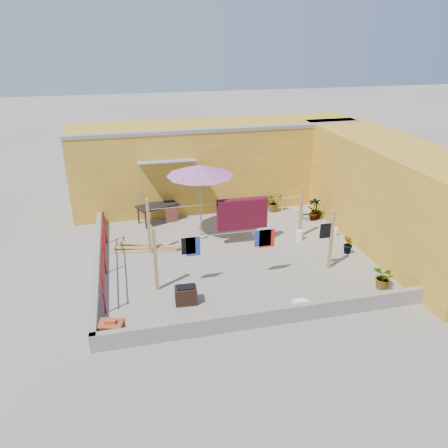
{
  "coord_description": "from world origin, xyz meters",
  "views": [
    {
      "loc": [
        -3.1,
        -11.6,
        6.37
      ],
      "look_at": [
        -0.24,
        0.3,
        0.96
      ],
      "focal_mm": 35.0,
      "sensor_mm": 36.0,
      "label": 1
    }
  ],
  "objects_px": {
    "outdoor_table": "(157,206)",
    "green_hose": "(306,216)",
    "white_basin": "(301,304)",
    "water_jug_a": "(334,232)",
    "patio_umbrella": "(200,171)",
    "water_jug_b": "(299,235)",
    "brazier": "(186,295)",
    "brick_stack": "(111,330)",
    "plant_back_a": "(274,202)"
  },
  "relations": [
    {
      "from": "brazier",
      "to": "plant_back_a",
      "type": "xyz_separation_m",
      "value": [
        4.26,
        5.43,
        0.14
      ]
    },
    {
      "from": "brazier",
      "to": "green_hose",
      "type": "bearing_deg",
      "value": 40.74
    },
    {
      "from": "white_basin",
      "to": "brick_stack",
      "type": "bearing_deg",
      "value": -177.87
    },
    {
      "from": "outdoor_table",
      "to": "green_hose",
      "type": "bearing_deg",
      "value": -8.93
    },
    {
      "from": "green_hose",
      "to": "plant_back_a",
      "type": "xyz_separation_m",
      "value": [
        -1.0,
        0.9,
        0.34
      ]
    },
    {
      "from": "white_basin",
      "to": "green_hose",
      "type": "height_order",
      "value": "white_basin"
    },
    {
      "from": "water_jug_b",
      "to": "outdoor_table",
      "type": "bearing_deg",
      "value": 149.68
    },
    {
      "from": "patio_umbrella",
      "to": "water_jug_b",
      "type": "xyz_separation_m",
      "value": [
        3.13,
        -0.98,
        -2.16
      ]
    },
    {
      "from": "brick_stack",
      "to": "water_jug_a",
      "type": "height_order",
      "value": "brick_stack"
    },
    {
      "from": "patio_umbrella",
      "to": "water_jug_b",
      "type": "height_order",
      "value": "patio_umbrella"
    },
    {
      "from": "outdoor_table",
      "to": "water_jug_b",
      "type": "height_order",
      "value": "outdoor_table"
    },
    {
      "from": "patio_umbrella",
      "to": "brick_stack",
      "type": "bearing_deg",
      "value": -122.02
    },
    {
      "from": "brick_stack",
      "to": "plant_back_a",
      "type": "bearing_deg",
      "value": 46.31
    },
    {
      "from": "brick_stack",
      "to": "brazier",
      "type": "bearing_deg",
      "value": 27.66
    },
    {
      "from": "plant_back_a",
      "to": "water_jug_b",
      "type": "bearing_deg",
      "value": -90.24
    },
    {
      "from": "outdoor_table",
      "to": "brazier",
      "type": "relative_size",
      "value": 2.81
    },
    {
      "from": "outdoor_table",
      "to": "brazier",
      "type": "distance_m",
      "value": 5.4
    },
    {
      "from": "green_hose",
      "to": "brazier",
      "type": "bearing_deg",
      "value": -139.26
    },
    {
      "from": "patio_umbrella",
      "to": "water_jug_a",
      "type": "distance_m",
      "value": 5.03
    },
    {
      "from": "water_jug_a",
      "to": "brazier",
      "type": "bearing_deg",
      "value": -152.91
    },
    {
      "from": "brick_stack",
      "to": "brazier",
      "type": "height_order",
      "value": "brazier"
    },
    {
      "from": "brick_stack",
      "to": "water_jug_a",
      "type": "xyz_separation_m",
      "value": [
        7.4,
        3.81,
        -0.07
      ]
    },
    {
      "from": "patio_umbrella",
      "to": "water_jug_a",
      "type": "relative_size",
      "value": 9.22
    },
    {
      "from": "brazier",
      "to": "green_hose",
      "type": "height_order",
      "value": "brazier"
    },
    {
      "from": "white_basin",
      "to": "plant_back_a",
      "type": "relative_size",
      "value": 0.63
    },
    {
      "from": "water_jug_b",
      "to": "plant_back_a",
      "type": "height_order",
      "value": "plant_back_a"
    },
    {
      "from": "water_jug_b",
      "to": "green_hose",
      "type": "xyz_separation_m",
      "value": [
        1.01,
        1.74,
        -0.13
      ]
    },
    {
      "from": "brick_stack",
      "to": "brazier",
      "type": "distance_m",
      "value": 2.09
    },
    {
      "from": "patio_umbrella",
      "to": "water_jug_b",
      "type": "relative_size",
      "value": 7.54
    },
    {
      "from": "brick_stack",
      "to": "green_hose",
      "type": "relative_size",
      "value": 1.16
    },
    {
      "from": "outdoor_table",
      "to": "brazier",
      "type": "bearing_deg",
      "value": -88.09
    },
    {
      "from": "brick_stack",
      "to": "water_jug_b",
      "type": "height_order",
      "value": "brick_stack"
    },
    {
      "from": "patio_umbrella",
      "to": "plant_back_a",
      "type": "distance_m",
      "value": 4.05
    },
    {
      "from": "patio_umbrella",
      "to": "white_basin",
      "type": "bearing_deg",
      "value": -69.53
    },
    {
      "from": "outdoor_table",
      "to": "plant_back_a",
      "type": "distance_m",
      "value": 4.45
    },
    {
      "from": "white_basin",
      "to": "green_hose",
      "type": "xyz_separation_m",
      "value": [
        2.44,
        5.33,
        -0.01
      ]
    },
    {
      "from": "outdoor_table",
      "to": "white_basin",
      "type": "height_order",
      "value": "outdoor_table"
    },
    {
      "from": "white_basin",
      "to": "water_jug_a",
      "type": "height_order",
      "value": "water_jug_a"
    },
    {
      "from": "water_jug_a",
      "to": "plant_back_a",
      "type": "height_order",
      "value": "plant_back_a"
    },
    {
      "from": "outdoor_table",
      "to": "white_basin",
      "type": "xyz_separation_m",
      "value": [
        3.0,
        -6.19,
        -0.56
      ]
    },
    {
      "from": "white_basin",
      "to": "water_jug_b",
      "type": "distance_m",
      "value": 3.87
    },
    {
      "from": "water_jug_a",
      "to": "water_jug_b",
      "type": "xyz_separation_m",
      "value": [
        -1.3,
        -0.04,
        0.03
      ]
    },
    {
      "from": "green_hose",
      "to": "patio_umbrella",
      "type": "bearing_deg",
      "value": -169.62
    },
    {
      "from": "brick_stack",
      "to": "brazier",
      "type": "relative_size",
      "value": 1.11
    },
    {
      "from": "water_jug_a",
      "to": "white_basin",
      "type": "bearing_deg",
      "value": -126.87
    },
    {
      "from": "green_hose",
      "to": "water_jug_b",
      "type": "bearing_deg",
      "value": -120.26
    },
    {
      "from": "water_jug_a",
      "to": "water_jug_b",
      "type": "height_order",
      "value": "water_jug_b"
    },
    {
      "from": "water_jug_a",
      "to": "water_jug_b",
      "type": "distance_m",
      "value": 1.3
    },
    {
      "from": "outdoor_table",
      "to": "brick_stack",
      "type": "distance_m",
      "value": 6.59
    },
    {
      "from": "water_jug_b",
      "to": "plant_back_a",
      "type": "xyz_separation_m",
      "value": [
        0.01,
        2.63,
        0.21
      ]
    }
  ]
}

